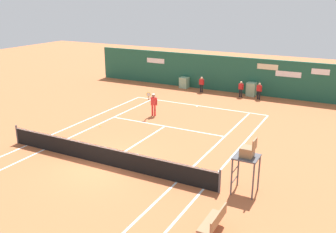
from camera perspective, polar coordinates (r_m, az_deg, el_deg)
ground_plane at (r=19.18m, az=-8.73°, el=-6.60°), size 80.00×80.00×0.01m
tennis_net at (r=18.55m, az=-9.85°, el=-5.81°), size 12.10×0.10×1.07m
sponsor_back_wall at (r=32.74m, az=8.34°, el=6.43°), size 25.00×1.02×3.06m
umpire_chair at (r=15.66m, az=12.03°, el=-5.96°), size 1.00×1.00×2.45m
player_bench at (r=13.45m, az=7.05°, el=-15.54°), size 0.54×1.52×0.88m
player_on_baseline at (r=25.56m, az=-2.26°, el=2.13°), size 0.50×0.77×1.80m
ball_kid_left_post at (r=31.00m, az=11.11°, el=4.30°), size 0.44×0.21×1.34m
ball_kid_centre_post at (r=30.62m, az=13.79°, el=3.97°), size 0.45×0.21×1.36m
ball_kid_right_post at (r=32.11m, az=5.16°, el=5.07°), size 0.46×0.19×1.37m
tennis_ball_near_service_line at (r=18.13m, az=4.92°, el=-7.84°), size 0.07×0.07×0.07m
tennis_ball_mid_court at (r=24.00m, az=-10.36°, el=-1.50°), size 0.07×0.07×0.07m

